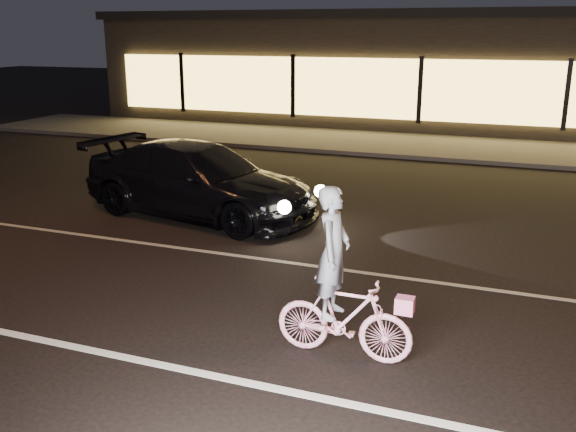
% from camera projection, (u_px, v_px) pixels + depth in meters
% --- Properties ---
extents(ground, '(90.00, 90.00, 0.00)m').
position_uv_depth(ground, '(217.00, 310.00, 8.40)').
color(ground, black).
rests_on(ground, ground).
extents(lane_stripe_near, '(60.00, 0.12, 0.01)m').
position_uv_depth(lane_stripe_near, '(155.00, 364.00, 7.06)').
color(lane_stripe_near, silver).
rests_on(lane_stripe_near, ground).
extents(lane_stripe_far, '(60.00, 0.10, 0.01)m').
position_uv_depth(lane_stripe_far, '(275.00, 261.00, 10.19)').
color(lane_stripe_far, gray).
rests_on(lane_stripe_far, ground).
extents(sidewalk, '(30.00, 4.00, 0.12)m').
position_uv_depth(sidewalk, '(407.00, 145.00, 20.04)').
color(sidewalk, '#383533').
rests_on(sidewalk, ground).
extents(storefront, '(25.40, 8.42, 4.20)m').
position_uv_depth(storefront, '(439.00, 67.00, 24.80)').
color(storefront, black).
rests_on(storefront, ground).
extents(cyclist, '(1.56, 0.54, 1.96)m').
position_uv_depth(cyclist, '(341.00, 299.00, 7.04)').
color(cyclist, '#F33C79').
rests_on(cyclist, ground).
extents(sedan, '(5.16, 2.80, 1.42)m').
position_uv_depth(sedan, '(199.00, 180.00, 12.51)').
color(sedan, black).
rests_on(sedan, ground).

